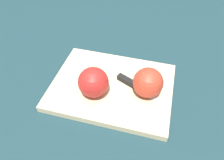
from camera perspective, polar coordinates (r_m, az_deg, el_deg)
ground_plane at (r=0.69m, az=0.00°, el=-2.34°), size 4.00×4.00×0.00m
cutting_board at (r=0.68m, az=0.00°, el=-1.77°), size 0.40×0.33×0.02m
apple_half_left at (r=0.62m, az=-4.88°, el=-0.62°), size 0.09×0.09×0.09m
apple_half_right at (r=0.63m, az=9.38°, el=-0.67°), size 0.09×0.09×0.09m
knife at (r=0.67m, az=4.97°, el=-0.89°), size 0.17×0.06×0.02m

